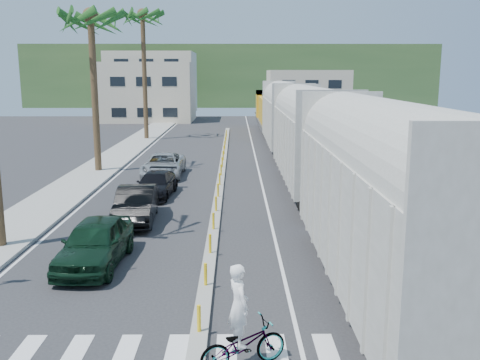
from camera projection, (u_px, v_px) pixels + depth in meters
The scene contains 15 objects.
ground at pixel (202, 319), 14.46m from camera, with size 140.00×140.00×0.00m, color #28282B.
sidewalk at pixel (106, 164), 38.88m from camera, with size 3.00×90.00×0.15m, color gray.
rails at pixel (287, 158), 41.95m from camera, with size 1.56×100.00×0.06m.
median at pixel (221, 176), 34.01m from camera, with size 0.45×60.00×0.85m.
crosswalk at pixel (196, 357), 12.49m from camera, with size 14.00×2.20×0.01m, color silver.
lane_markings at pixel (193, 164), 38.95m from camera, with size 9.42×90.00×0.01m.
freight_train at pixel (298, 130), 34.93m from camera, with size 3.00×60.94×5.85m.
palm_trees at pixel (96, 6), 34.53m from camera, with size 3.50×37.20×13.75m.
buildings at pixel (189, 87), 83.81m from camera, with size 38.00×27.00×10.00m.
hillside at pixel (231, 76), 111.34m from camera, with size 80.00×20.00×12.00m, color #385628.
car_lead at pixel (95, 243), 18.34m from camera, with size 2.11×4.86×1.63m, color black.
car_second at pixel (136, 205), 23.80m from camera, with size 1.93×4.81×1.56m, color black.
car_third at pixel (156, 185), 28.72m from camera, with size 2.16×4.64×1.31m, color black.
car_rear at pixel (164, 165), 34.35m from camera, with size 2.50×5.33×1.47m, color #B3B6B8.
cyclist at pixel (242, 336), 11.94m from camera, with size 2.25×2.61×2.45m.
Camera 1 is at (0.92, -13.45, 6.52)m, focal length 40.00 mm.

